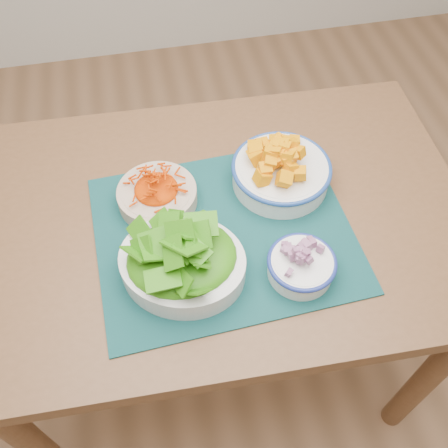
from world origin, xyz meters
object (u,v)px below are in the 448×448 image
onion_bowl (302,263)px  lettuce_bowl (182,257)px  carrot_bowl (157,192)px  table (219,242)px  squash_bowl (282,166)px  placemat (224,233)px

onion_bowl → lettuce_bowl: bearing=168.0°
carrot_bowl → lettuce_bowl: (0.03, -0.19, 0.03)m
table → lettuce_bowl: 0.24m
squash_bowl → onion_bowl: squash_bowl is taller
carrot_bowl → placemat: bearing=-41.9°
lettuce_bowl → onion_bowl: 0.23m
carrot_bowl → onion_bowl: size_ratio=1.29×
carrot_bowl → onion_bowl: (0.25, -0.24, 0.00)m
lettuce_bowl → placemat: bearing=62.4°
placemat → lettuce_bowl: (-0.10, -0.08, 0.06)m
carrot_bowl → lettuce_bowl: lettuce_bowl is taller
placemat → lettuce_bowl: 0.14m
lettuce_bowl → onion_bowl: lettuce_bowl is taller
table → placemat: bearing=-87.1°
lettuce_bowl → onion_bowl: size_ratio=1.90×
placemat → table: bearing=88.4°
placemat → squash_bowl: bearing=33.9°
placemat → onion_bowl: 0.18m
squash_bowl → table: bearing=-160.1°
carrot_bowl → squash_bowl: 0.28m
placemat → carrot_bowl: size_ratio=2.52×
squash_bowl → lettuce_bowl: lettuce_bowl is taller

